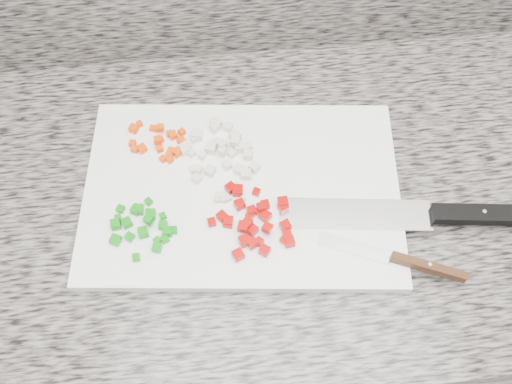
# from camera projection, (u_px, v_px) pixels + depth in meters

# --- Properties ---
(cabinet) EXTENTS (3.92, 0.62, 0.86)m
(cabinet) POSITION_uv_depth(u_px,v_px,m) (292.00, 287.00, 1.31)
(cabinet) COLOR silver
(cabinet) RESTS_ON ground
(countertop) EXTENTS (3.96, 0.64, 0.04)m
(countertop) POSITION_uv_depth(u_px,v_px,m) (308.00, 191.00, 0.92)
(countertop) COLOR slate
(countertop) RESTS_ON cabinet
(cutting_board) EXTENTS (0.52, 0.38, 0.02)m
(cutting_board) POSITION_uv_depth(u_px,v_px,m) (242.00, 191.00, 0.89)
(cutting_board) COLOR white
(cutting_board) RESTS_ON countertop
(carrot_pile) EXTENTS (0.09, 0.09, 0.02)m
(carrot_pile) POSITION_uv_depth(u_px,v_px,m) (160.00, 142.00, 0.92)
(carrot_pile) COLOR #ED4305
(carrot_pile) RESTS_ON cutting_board
(onion_pile) EXTENTS (0.13, 0.12, 0.02)m
(onion_pile) POSITION_uv_depth(u_px,v_px,m) (219.00, 149.00, 0.91)
(onion_pile) COLOR beige
(onion_pile) RESTS_ON cutting_board
(green_pepper_pile) EXTENTS (0.10, 0.10, 0.02)m
(green_pepper_pile) POSITION_uv_depth(u_px,v_px,m) (142.00, 225.00, 0.84)
(green_pepper_pile) COLOR #0D810B
(green_pepper_pile) RESTS_ON cutting_board
(red_pepper_pile) EXTENTS (0.13, 0.13, 0.02)m
(red_pepper_pile) POSITION_uv_depth(u_px,v_px,m) (255.00, 221.00, 0.85)
(red_pepper_pile) COLOR #AA0502
(red_pepper_pile) RESTS_ON cutting_board
(garlic_pile) EXTENTS (0.05, 0.04, 0.01)m
(garlic_pile) POSITION_uv_depth(u_px,v_px,m) (226.00, 196.00, 0.87)
(garlic_pile) COLOR beige
(garlic_pile) RESTS_ON cutting_board
(chef_knife) EXTENTS (0.38, 0.09, 0.02)m
(chef_knife) POSITION_uv_depth(u_px,v_px,m) (438.00, 214.00, 0.85)
(chef_knife) COLOR #B9BBC0
(chef_knife) RESTS_ON cutting_board
(paring_knife) EXTENTS (0.20, 0.10, 0.02)m
(paring_knife) POSITION_uv_depth(u_px,v_px,m) (409.00, 262.00, 0.82)
(paring_knife) COLOR #B9BBC0
(paring_knife) RESTS_ON cutting_board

